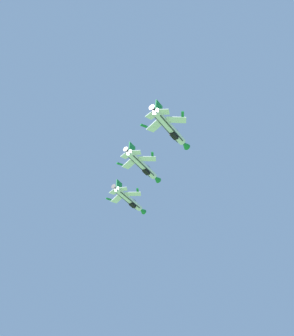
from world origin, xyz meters
TOP-DOWN VIEW (x-y plane):
  - fighter_jet_lead at (33.42, 118.44)m, footprint 13.26×12.16m
  - fighter_jet_left_wing at (30.88, 100.29)m, footprint 13.26×12.16m
  - fighter_jet_right_wing at (29.98, 80.06)m, footprint 13.26×12.15m

SIDE VIEW (x-z plane):
  - fighter_jet_right_wing at x=29.98m, z-range 72.67..77.05m
  - fighter_jet_left_wing at x=30.88m, z-range 76.37..80.74m
  - fighter_jet_lead at x=33.42m, z-range 77.32..81.66m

